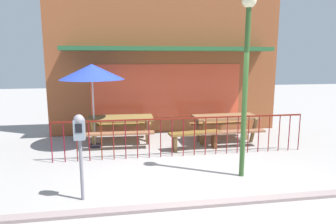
{
  "coord_description": "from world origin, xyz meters",
  "views": [
    {
      "loc": [
        -1.52,
        -5.15,
        2.41
      ],
      "look_at": [
        -0.32,
        2.3,
        1.04
      ],
      "focal_mm": 32.36,
      "sensor_mm": 36.0,
      "label": 1
    }
  ],
  "objects": [
    {
      "name": "pub_storefront",
      "position": [
        0.0,
        4.6,
        2.39
      ],
      "size": [
        7.38,
        1.37,
        4.8
      ],
      "color": "brown",
      "rests_on": "ground"
    },
    {
      "name": "curb_edge",
      "position": [
        0.0,
        -0.66,
        0.0
      ],
      "size": [
        10.33,
        0.2,
        0.11
      ],
      "primitive_type": "cube",
      "color": "gray",
      "rests_on": "ground"
    },
    {
      "name": "parking_meter_near",
      "position": [
        -2.19,
        -0.13,
        1.15
      ],
      "size": [
        0.18,
        0.17,
        1.49
      ],
      "color": "slate",
      "rests_on": "ground"
    },
    {
      "name": "ground",
      "position": [
        0.0,
        0.0,
        0.0
      ],
      "size": [
        40.0,
        40.0,
        0.0
      ],
      "primitive_type": "plane",
      "color": "#9D9995"
    },
    {
      "name": "picnic_table_left",
      "position": [
        -1.52,
        3.23,
        0.61
      ],
      "size": [
        1.84,
        1.41,
        0.79
      ],
      "color": "olive",
      "rests_on": "ground"
    },
    {
      "name": "patio_bench",
      "position": [
        0.42,
        2.38,
        0.35
      ],
      "size": [
        1.43,
        0.5,
        0.48
      ],
      "color": "brown",
      "rests_on": "ground"
    },
    {
      "name": "street_lamp",
      "position": [
        0.92,
        0.45,
        2.38
      ],
      "size": [
        0.28,
        0.28,
        3.6
      ],
      "color": "#305524",
      "rests_on": "ground"
    },
    {
      "name": "picnic_table_right",
      "position": [
        1.44,
        2.93,
        0.61
      ],
      "size": [
        1.83,
        1.4,
        0.79
      ],
      "color": "brown",
      "rests_on": "ground"
    },
    {
      "name": "patio_umbrella",
      "position": [
        -2.22,
        3.08,
        2.02
      ],
      "size": [
        1.71,
        1.71,
        2.24
      ],
      "color": "black",
      "rests_on": "ground"
    },
    {
      "name": "patio_fence_front",
      "position": [
        0.0,
        1.9,
        0.66
      ],
      "size": [
        6.22,
        0.04,
        0.97
      ],
      "color": "maroon",
      "rests_on": "ground"
    }
  ]
}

